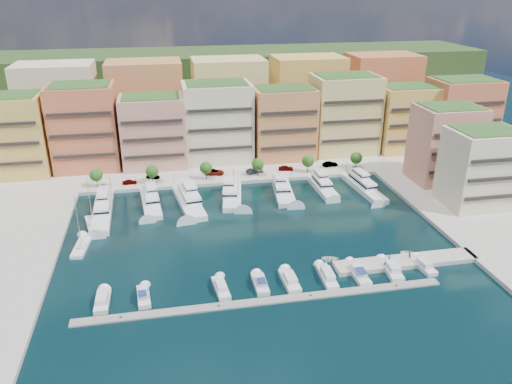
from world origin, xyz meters
The scene contains 61 objects.
ground centered at (0.00, 0.00, 0.00)m, with size 400.00×400.00×0.00m, color black.
north_quay centered at (0.00, 62.00, 0.00)m, with size 220.00×64.00×2.00m, color #9E998E.
east_quay centered at (62.00, -8.00, 0.00)m, with size 34.00×76.00×2.00m, color #9E998E.
hillside centered at (0.00, 110.00, 0.00)m, with size 240.00×40.00×58.00m, color #1F3917.
south_pontoon centered at (-3.00, -30.00, 0.00)m, with size 72.00×2.20×0.35m, color gray.
finger_pier centered at (30.00, -22.00, 0.00)m, with size 32.00×5.00×2.00m, color #9E998E.
apartment_0 centered at (-66.00, 49.99, 13.31)m, with size 22.00×16.50×24.80m.
apartment_1 centered at (-44.00, 51.99, 14.31)m, with size 20.00×16.50×26.80m.
apartment_2 centered at (-23.00, 49.99, 12.31)m, with size 20.00×15.50×22.80m.
apartment_3 centered at (-2.00, 51.99, 13.81)m, with size 22.00×16.50×25.80m.
apartment_4 centered at (20.00, 49.99, 12.81)m, with size 20.00×15.50×23.80m.
apartment_5 centered at (42.00, 51.99, 14.31)m, with size 22.00×16.50×26.80m.
apartment_6 centered at (64.00, 49.99, 12.31)m, with size 20.00×15.50×22.80m.
apartment_7 centered at (84.00, 47.99, 13.31)m, with size 22.00×16.50×24.80m.
apartment_east_a centered at (62.00, 19.99, 12.31)m, with size 18.00×14.50×22.80m.
apartment_east_b centered at (62.00, 1.99, 11.31)m, with size 18.00×14.50×20.80m.
backblock_0 centered at (-55.00, 74.00, 16.00)m, with size 26.00×18.00×30.00m, color beige.
backblock_1 centered at (-25.00, 74.00, 16.00)m, with size 26.00×18.00×30.00m, color #C27148.
backblock_2 centered at (5.00, 74.00, 16.00)m, with size 26.00×18.00×30.00m, color #D4C070.
backblock_3 centered at (35.00, 74.00, 16.00)m, with size 26.00×18.00×30.00m, color gold.
backblock_4 centered at (65.00, 74.00, 16.00)m, with size 26.00×18.00×30.00m, color #B9613D.
tree_0 centered at (-40.00, 33.50, 4.74)m, with size 3.80×3.80×5.65m.
tree_1 centered at (-24.00, 33.50, 4.74)m, with size 3.80×3.80×5.65m.
tree_2 centered at (-8.00, 33.50, 4.74)m, with size 3.80×3.80×5.65m.
tree_3 centered at (8.00, 33.50, 4.74)m, with size 3.80×3.80×5.65m.
tree_4 centered at (24.00, 33.50, 4.74)m, with size 3.80×3.80×5.65m.
tree_5 centered at (40.00, 33.50, 4.74)m, with size 3.80×3.80×5.65m.
lamppost_0 centered at (-36.00, 31.20, 3.83)m, with size 0.30×0.30×4.20m.
lamppost_1 centered at (-18.00, 31.20, 3.83)m, with size 0.30×0.30×4.20m.
lamppost_2 centered at (0.00, 31.20, 3.83)m, with size 0.30×0.30×4.20m.
lamppost_3 centered at (18.00, 31.20, 3.83)m, with size 0.30×0.30×4.20m.
lamppost_4 centered at (36.00, 31.20, 3.83)m, with size 0.30×0.30×4.20m.
yacht_0 centered at (-37.14, 17.20, 1.21)m, with size 5.26×25.87×7.30m.
yacht_1 centered at (-24.65, 19.93, 1.09)m, with size 6.27×20.03×7.30m.
yacht_2 centered at (-14.35, 18.67, 1.21)m, with size 8.27×23.06×7.30m.
yacht_3 centered at (-2.04, 20.40, 1.21)m, with size 7.87×19.32×7.30m.
yacht_4 centered at (12.79, 20.39, 1.09)m, with size 7.07×19.14×7.30m.
yacht_5 centered at (25.06, 21.41, 1.21)m, with size 4.58×16.66×7.30m.
yacht_6 centered at (36.74, 19.04, 1.21)m, with size 6.08×22.02×7.30m.
cruiser_0 centered at (-33.66, -24.58, 0.55)m, with size 2.77×7.58×2.55m.
cruiser_1 centered at (-25.97, -24.59, 0.57)m, with size 2.89×7.35×2.66m.
cruiser_3 centered at (-10.89, -24.59, 0.55)m, with size 3.12×8.14×2.55m.
cruiser_4 centered at (-2.91, -24.60, 0.57)m, with size 2.53×7.38×2.66m.
cruiser_5 centered at (3.22, -24.59, 0.55)m, with size 3.00×8.34×2.55m.
cruiser_6 centered at (11.19, -24.60, 0.55)m, with size 2.87×9.24×2.55m.
cruiser_7 centered at (17.93, -24.62, 0.57)m, with size 2.71×9.03×2.66m.
cruiser_8 centered at (25.49, -24.59, 0.55)m, with size 3.50×8.63×2.55m.
cruiser_9 centered at (32.80, -24.58, 0.55)m, with size 3.13×7.38×2.55m.
sailboat_2 centered at (-39.16, 10.10, 0.31)m, with size 4.55×9.21×13.20m.
sailboat_1 centered at (-40.34, -1.50, 0.31)m, with size 3.89×10.66×13.20m.
tender_3 centered at (32.16, -18.89, 0.43)m, with size 1.42×1.65×0.87m, color beige.
tender_2 centered at (32.59, -18.98, 0.43)m, with size 2.96×4.15×0.86m, color white.
tender_0 centered at (14.34, -17.61, 0.40)m, with size 2.79×3.90×0.81m, color silver.
car_0 centered at (-30.82, 34.08, 1.72)m, with size 1.70×4.22×1.44m, color gray.
car_1 centered at (-23.96, 37.28, 1.67)m, with size 1.41×4.06×1.34m, color gray.
car_2 centered at (-5.11, 37.19, 1.85)m, with size 2.82×6.11×1.70m, color gray.
car_3 centered at (7.50, 36.06, 1.84)m, with size 2.36×5.81×1.69m, color gray.
car_4 centered at (17.70, 36.56, 1.80)m, with size 1.88×4.68×1.60m, color gray.
car_5 centered at (32.74, 37.22, 1.82)m, with size 1.74×4.99×1.65m, color gray.
person_0 centered at (25.95, -22.10, 1.82)m, with size 0.60×0.39×1.65m, color #283951.
person_1 centered at (30.93, -21.43, 1.82)m, with size 0.80×0.62×1.64m, color #48302B.
Camera 1 is at (-19.88, -108.08, 57.07)m, focal length 35.00 mm.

